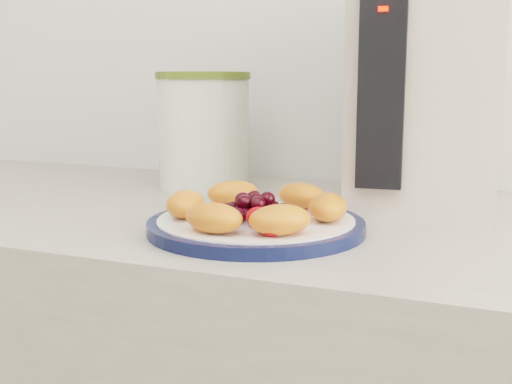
% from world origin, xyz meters
% --- Properties ---
extents(plate_rim, '(0.27, 0.27, 0.01)m').
position_xyz_m(plate_rim, '(0.02, 1.08, 0.91)').
color(plate_rim, '#0D163B').
rests_on(plate_rim, counter).
extents(plate_face, '(0.24, 0.24, 0.02)m').
position_xyz_m(plate_face, '(0.02, 1.08, 0.91)').
color(plate_face, white).
rests_on(plate_face, counter).
extents(canister, '(0.16, 0.16, 0.19)m').
position_xyz_m(canister, '(-0.18, 1.34, 0.99)').
color(canister, '#496C21').
rests_on(canister, counter).
extents(canister_lid, '(0.17, 0.17, 0.01)m').
position_xyz_m(canister_lid, '(-0.18, 1.34, 1.09)').
color(canister_lid, '#596926').
rests_on(canister_lid, canister).
extents(appliance_body, '(0.22, 0.29, 0.34)m').
position_xyz_m(appliance_body, '(0.18, 1.32, 1.07)').
color(appliance_body, beige).
rests_on(appliance_body, counter).
extents(appliance_panel, '(0.06, 0.02, 0.25)m').
position_xyz_m(appliance_panel, '(0.15, 1.17, 1.07)').
color(appliance_panel, black).
rests_on(appliance_panel, appliance_body).
extents(appliance_led, '(0.01, 0.01, 0.01)m').
position_xyz_m(appliance_led, '(0.15, 1.16, 1.17)').
color(appliance_led, '#FF0C05').
rests_on(appliance_led, appliance_panel).
extents(fruit_plate, '(0.23, 0.23, 0.03)m').
position_xyz_m(fruit_plate, '(0.03, 1.07, 0.93)').
color(fruit_plate, '#DE5721').
rests_on(fruit_plate, plate_face).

